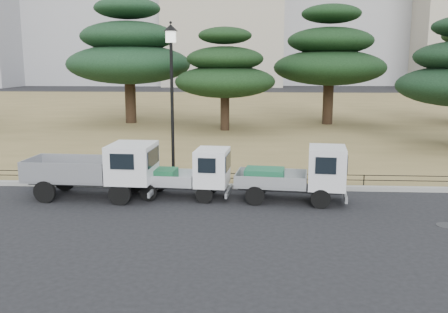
# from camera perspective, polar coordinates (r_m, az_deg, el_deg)

# --- Properties ---
(ground) EXTENTS (220.00, 220.00, 0.00)m
(ground) POSITION_cam_1_polar(r_m,az_deg,el_deg) (15.69, -0.45, -6.04)
(ground) COLOR black
(lawn) EXTENTS (120.00, 56.00, 0.15)m
(lawn) POSITION_cam_1_polar(r_m,az_deg,el_deg) (45.81, 2.22, 5.16)
(lawn) COLOR olive
(lawn) RESTS_ON ground
(curb) EXTENTS (120.00, 0.25, 0.16)m
(curb) POSITION_cam_1_polar(r_m,az_deg,el_deg) (18.17, 0.12, -3.43)
(curb) COLOR gray
(curb) RESTS_ON ground
(truck_large) EXTENTS (4.36, 1.90, 1.87)m
(truck_large) POSITION_cam_1_polar(r_m,az_deg,el_deg) (17.25, -14.06, -1.25)
(truck_large) COLOR black
(truck_large) RESTS_ON ground
(truck_kei_front) EXTENTS (3.28, 1.61, 1.69)m
(truck_kei_front) POSITION_cam_1_polar(r_m,az_deg,el_deg) (16.84, -3.99, -1.94)
(truck_kei_front) COLOR black
(truck_kei_front) RESTS_ON ground
(truck_kei_rear) EXTENTS (3.66, 1.88, 1.84)m
(truck_kei_rear) POSITION_cam_1_polar(r_m,az_deg,el_deg) (16.49, 8.62, -2.02)
(truck_kei_rear) COLOR black
(truck_kei_rear) RESTS_ON ground
(street_lamp) EXTENTS (0.51, 0.51, 5.69)m
(street_lamp) POSITION_cam_1_polar(r_m,az_deg,el_deg) (18.14, -6.01, 9.01)
(street_lamp) COLOR black
(street_lamp) RESTS_ON lawn
(pipe_fence) EXTENTS (38.00, 0.04, 0.40)m
(pipe_fence) POSITION_cam_1_polar(r_m,az_deg,el_deg) (18.23, 0.15, -2.22)
(pipe_fence) COLOR black
(pipe_fence) RESTS_ON lawn
(tarp_pile) EXTENTS (1.60, 1.38, 0.89)m
(tarp_pile) POSITION_cam_1_polar(r_m,az_deg,el_deg) (19.91, -18.93, -1.50)
(tarp_pile) COLOR navy
(tarp_pile) RESTS_ON lawn
(manhole) EXTENTS (0.60, 0.60, 0.01)m
(manhole) POSITION_cam_1_polar(r_m,az_deg,el_deg) (15.49, 24.15, -7.20)
(manhole) COLOR #2D2D30
(manhole) RESTS_ON ground
(pine_west_near) EXTENTS (8.84, 8.84, 8.84)m
(pine_west_near) POSITION_cam_1_polar(r_m,az_deg,el_deg) (36.98, -10.83, 11.68)
(pine_west_near) COLOR black
(pine_west_near) RESTS_ON lawn
(pine_center_left) EXTENTS (6.46, 6.46, 6.57)m
(pine_center_left) POSITION_cam_1_polar(r_m,az_deg,el_deg) (32.34, 0.11, 9.71)
(pine_center_left) COLOR black
(pine_center_left) RESTS_ON lawn
(pine_center_right) EXTENTS (7.84, 7.84, 8.31)m
(pine_center_right) POSITION_cam_1_polar(r_m,az_deg,el_deg) (36.40, 11.99, 11.21)
(pine_center_right) COLOR black
(pine_center_right) RESTS_ON lawn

